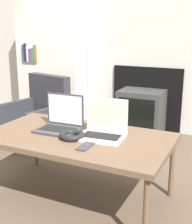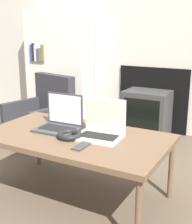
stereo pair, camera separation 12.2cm
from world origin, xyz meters
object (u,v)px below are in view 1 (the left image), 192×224
at_px(headphones, 72,135).
at_px(armchair, 39,112).
at_px(phone, 85,146).
at_px(laptop_left, 61,122).
at_px(laptop_right, 103,128).
at_px(tv, 141,112).

xyz_separation_m(headphones, armchair, (-0.95, 0.94, -0.18)).
distance_m(headphones, phone, 0.19).
relative_size(laptop_left, laptop_right, 0.96).
relative_size(laptop_right, armchair, 0.44).
height_order(phone, armchair, armchair).
relative_size(headphones, armchair, 0.24).
bearing_deg(tv, armchair, -144.15).
bearing_deg(laptop_left, headphones, -39.61).
height_order(laptop_left, headphones, laptop_left).
bearing_deg(headphones, armchair, 135.23).
xyz_separation_m(laptop_right, phone, (-0.02, -0.23, -0.05)).
relative_size(headphones, phone, 1.22).
bearing_deg(armchair, laptop_left, -32.07).
bearing_deg(headphones, laptop_left, 142.12).
bearing_deg(tv, laptop_left, -95.66).
bearing_deg(laptop_left, phone, -37.84).
xyz_separation_m(laptop_left, phone, (0.32, -0.23, -0.05)).
relative_size(laptop_right, headphones, 1.83).
relative_size(laptop_right, phone, 2.22).
relative_size(laptop_right, tv, 0.62).
bearing_deg(armchair, tv, 49.85).
relative_size(tv, armchair, 0.71).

